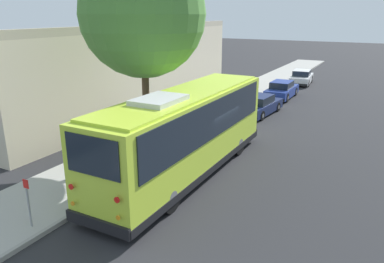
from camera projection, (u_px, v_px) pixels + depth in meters
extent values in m
plane|color=#28282B|center=(203.00, 164.00, 16.54)|extent=(160.00, 160.00, 0.00)
cube|color=#A3A099|center=(139.00, 149.00, 18.11)|extent=(80.00, 3.43, 0.15)
cube|color=gray|center=(170.00, 155.00, 17.30)|extent=(80.00, 0.14, 0.15)
cube|color=#BCDB38|center=(186.00, 132.00, 14.96)|extent=(10.54, 2.37, 3.04)
cube|color=black|center=(186.00, 164.00, 15.38)|extent=(10.59, 2.42, 0.28)
cube|color=black|center=(186.00, 116.00, 14.76)|extent=(9.68, 2.46, 1.46)
cube|color=black|center=(236.00, 92.00, 19.20)|extent=(0.03, 2.07, 1.54)
cube|color=black|center=(92.00, 156.00, 10.28)|extent=(0.03, 1.90, 1.17)
cube|color=black|center=(237.00, 78.00, 18.98)|extent=(0.04, 1.71, 0.22)
cube|color=#BCDB38|center=(186.00, 94.00, 14.49)|extent=(9.89, 2.15, 0.10)
cube|color=silver|center=(159.00, 100.00, 12.87)|extent=(1.94, 1.34, 0.20)
cube|color=black|center=(235.00, 129.00, 19.83)|extent=(0.10, 2.39, 0.36)
cube|color=black|center=(97.00, 225.00, 10.90)|extent=(0.10, 2.39, 0.36)
cylinder|color=red|center=(71.00, 187.00, 10.93)|extent=(0.03, 0.18, 0.18)
cylinder|color=orange|center=(73.00, 204.00, 11.10)|extent=(0.03, 0.14, 0.14)
cylinder|color=red|center=(117.00, 200.00, 10.16)|extent=(0.03, 0.18, 0.18)
cylinder|color=orange|center=(118.00, 218.00, 10.32)|extent=(0.03, 0.14, 0.14)
cube|color=white|center=(222.00, 124.00, 20.18)|extent=(0.04, 0.32, 0.18)
cube|color=white|center=(250.00, 128.00, 19.46)|extent=(0.04, 0.32, 0.18)
cube|color=black|center=(210.00, 85.00, 19.42)|extent=(0.06, 0.10, 0.24)
cylinder|color=black|center=(199.00, 137.00, 18.43)|extent=(1.08, 0.30, 1.08)
cylinder|color=slate|center=(199.00, 137.00, 18.43)|extent=(0.48, 0.32, 0.48)
cylinder|color=black|center=(238.00, 143.00, 17.50)|extent=(1.08, 0.30, 1.08)
cylinder|color=slate|center=(238.00, 143.00, 17.50)|extent=(0.48, 0.32, 0.48)
cylinder|color=black|center=(121.00, 184.00, 13.33)|extent=(1.08, 0.30, 1.08)
cylinder|color=slate|center=(121.00, 184.00, 13.33)|extent=(0.48, 0.32, 0.48)
cylinder|color=black|center=(170.00, 197.00, 12.40)|extent=(1.08, 0.30, 1.08)
cylinder|color=slate|center=(170.00, 197.00, 12.40)|extent=(0.48, 0.32, 0.48)
cube|color=#19234C|center=(259.00, 107.00, 24.55)|extent=(4.41, 2.06, 0.61)
cube|color=black|center=(259.00, 99.00, 24.30)|extent=(2.15, 1.64, 0.48)
cube|color=#19234C|center=(259.00, 96.00, 24.22)|extent=(2.06, 1.60, 0.05)
cube|color=black|center=(271.00, 104.00, 26.34)|extent=(0.22, 1.66, 0.20)
cube|color=black|center=(244.00, 118.00, 22.89)|extent=(0.22, 1.66, 0.20)
cylinder|color=black|center=(256.00, 104.00, 26.08)|extent=(0.63, 0.25, 0.62)
cylinder|color=slate|center=(256.00, 104.00, 26.08)|extent=(0.29, 0.24, 0.28)
cylinder|color=black|center=(277.00, 107.00, 25.27)|extent=(0.63, 0.25, 0.62)
cylinder|color=slate|center=(277.00, 107.00, 25.27)|extent=(0.29, 0.24, 0.28)
cylinder|color=black|center=(239.00, 112.00, 23.92)|extent=(0.63, 0.25, 0.62)
cylinder|color=slate|center=(239.00, 112.00, 23.92)|extent=(0.29, 0.24, 0.28)
cylinder|color=black|center=(262.00, 116.00, 23.11)|extent=(0.63, 0.25, 0.62)
cylinder|color=slate|center=(262.00, 116.00, 23.11)|extent=(0.29, 0.24, 0.28)
cube|color=navy|center=(282.00, 92.00, 29.25)|extent=(4.21, 1.68, 0.65)
cube|color=black|center=(282.00, 85.00, 28.99)|extent=(1.99, 1.44, 0.48)
cube|color=navy|center=(282.00, 82.00, 28.91)|extent=(1.91, 1.41, 0.05)
cube|color=black|center=(288.00, 90.00, 31.10)|extent=(0.08, 1.62, 0.20)
cube|color=black|center=(274.00, 100.00, 27.54)|extent=(0.08, 1.62, 0.20)
cylinder|color=black|center=(277.00, 90.00, 30.76)|extent=(0.67, 0.20, 0.67)
cylinder|color=slate|center=(277.00, 90.00, 30.76)|extent=(0.30, 0.22, 0.30)
cylinder|color=black|center=(295.00, 92.00, 30.07)|extent=(0.67, 0.20, 0.67)
cylinder|color=slate|center=(295.00, 92.00, 30.07)|extent=(0.30, 0.22, 0.30)
cylinder|color=black|center=(267.00, 96.00, 28.53)|extent=(0.67, 0.20, 0.67)
cylinder|color=slate|center=(267.00, 96.00, 28.53)|extent=(0.30, 0.22, 0.30)
cylinder|color=black|center=(287.00, 98.00, 27.84)|extent=(0.67, 0.20, 0.67)
cylinder|color=slate|center=(287.00, 98.00, 27.84)|extent=(0.30, 0.22, 0.30)
cube|color=silver|center=(301.00, 79.00, 35.09)|extent=(4.24, 2.03, 0.64)
cube|color=black|center=(302.00, 73.00, 34.83)|extent=(2.06, 1.61, 0.48)
cube|color=silver|center=(302.00, 70.00, 34.76)|extent=(1.98, 1.57, 0.05)
cube|color=black|center=(304.00, 78.00, 36.97)|extent=(0.22, 1.63, 0.20)
cube|color=black|center=(298.00, 85.00, 33.34)|extent=(0.22, 1.63, 0.20)
cylinder|color=black|center=(295.00, 78.00, 36.56)|extent=(0.66, 0.25, 0.65)
cylinder|color=slate|center=(295.00, 78.00, 36.56)|extent=(0.31, 0.24, 0.29)
cylinder|color=black|center=(311.00, 79.00, 35.98)|extent=(0.66, 0.25, 0.65)
cylinder|color=slate|center=(311.00, 79.00, 35.98)|extent=(0.31, 0.24, 0.29)
cylinder|color=black|center=(291.00, 82.00, 34.29)|extent=(0.66, 0.25, 0.65)
cylinder|color=slate|center=(291.00, 82.00, 34.29)|extent=(0.31, 0.24, 0.29)
cylinder|color=black|center=(308.00, 83.00, 33.71)|extent=(0.66, 0.25, 0.65)
cylinder|color=slate|center=(308.00, 83.00, 33.71)|extent=(0.31, 0.24, 0.29)
cylinder|color=brown|center=(146.00, 108.00, 16.65)|extent=(0.32, 0.32, 4.33)
sphere|color=#4C8438|center=(143.00, 14.00, 15.44)|extent=(5.25, 5.25, 5.25)
cylinder|color=gray|center=(29.00, 207.00, 11.23)|extent=(0.06, 0.06, 1.28)
cube|color=red|center=(26.00, 184.00, 11.00)|extent=(0.02, 0.22, 0.28)
cylinder|color=gray|center=(76.00, 182.00, 12.82)|extent=(0.06, 0.06, 1.38)
cube|color=red|center=(73.00, 159.00, 12.57)|extent=(0.02, 0.22, 0.28)
cube|color=beige|center=(102.00, 69.00, 26.06)|extent=(21.77, 8.58, 5.33)
cube|color=#BAAD93|center=(150.00, 27.00, 23.32)|extent=(21.77, 0.30, 0.40)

